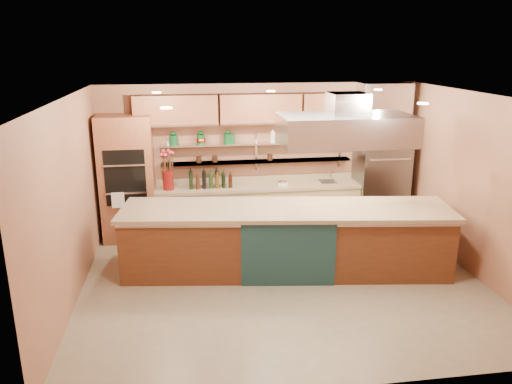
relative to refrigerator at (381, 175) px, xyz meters
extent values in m
cube|color=gray|center=(-2.35, -2.14, -1.06)|extent=(6.00, 5.00, 0.02)
cube|color=black|center=(-2.35, -2.14, 1.75)|extent=(6.00, 5.00, 0.02)
cube|color=#A36B4D|center=(-2.35, 0.36, 0.35)|extent=(6.00, 0.04, 2.80)
cube|color=#A36B4D|center=(-2.35, -4.64, 0.35)|extent=(6.00, 0.04, 2.80)
cube|color=#A36B4D|center=(-5.35, -2.14, 0.35)|extent=(0.04, 5.00, 2.80)
cube|color=#A36B4D|center=(0.65, -2.14, 0.35)|extent=(0.04, 5.00, 2.80)
cube|color=#9B5738|center=(-4.80, 0.04, 0.10)|extent=(0.95, 0.64, 2.30)
cube|color=slate|center=(0.00, 0.00, 0.00)|extent=(0.95, 0.72, 2.10)
cube|color=tan|center=(-2.40, 0.06, -0.58)|extent=(3.84, 0.64, 0.93)
cube|color=silver|center=(-2.40, 0.23, 0.30)|extent=(3.60, 0.26, 0.03)
cube|color=silver|center=(-2.40, 0.23, 0.65)|extent=(3.60, 0.26, 0.03)
cube|color=#9B5738|center=(-2.35, 0.18, 1.30)|extent=(4.60, 0.36, 0.55)
cube|color=silver|center=(-1.33, -1.72, 1.20)|extent=(2.00, 1.00, 0.45)
cube|color=#FFE5A5|center=(-2.35, -1.94, 1.72)|extent=(4.00, 2.80, 0.02)
cube|color=brown|center=(-2.23, -1.72, -0.52)|extent=(5.13, 1.75, 1.05)
cylinder|color=maroon|center=(-4.07, 0.01, 0.05)|extent=(0.25, 0.25, 0.35)
cube|color=black|center=(-3.30, 0.01, 0.02)|extent=(0.85, 0.25, 0.27)
cube|color=white|center=(-1.95, 0.01, -0.07)|extent=(0.20, 0.17, 0.10)
cylinder|color=white|center=(-0.98, 0.11, -0.01)|extent=(0.03, 0.03, 0.21)
ellipsoid|color=#C8482E|center=(-3.45, 0.23, 0.74)|extent=(0.18, 0.18, 0.14)
cylinder|color=#0F491F|center=(-2.88, 0.23, 0.75)|extent=(0.18, 0.18, 0.17)
camera|label=1|loc=(-3.76, -8.92, 2.43)|focal=35.00mm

